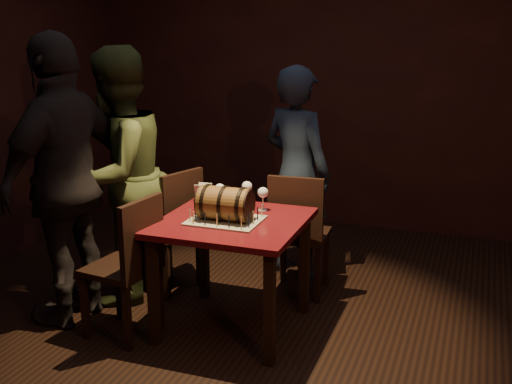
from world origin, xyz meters
TOP-DOWN VIEW (x-y plane):
  - room_shell at (0.00, 0.00)m, footprint 5.04×5.04m
  - pub_table at (-0.17, 0.05)m, footprint 0.90×0.90m
  - cake_board at (-0.20, 0.01)m, footprint 0.45×0.35m
  - barrel_cake at (-0.20, 0.01)m, footprint 0.39×0.23m
  - birthday_candles at (-0.20, 0.01)m, footprint 0.40×0.30m
  - wine_glass_left at (-0.36, 0.31)m, footprint 0.07×0.07m
  - wine_glass_mid at (-0.21, 0.43)m, footprint 0.07×0.07m
  - wine_glass_right at (-0.05, 0.31)m, footprint 0.07×0.07m
  - pint_of_ale at (-0.33, 0.24)m, footprint 0.07×0.07m
  - menu_card at (-0.51, 0.36)m, footprint 0.10×0.05m
  - chair_back at (0.09, 0.68)m, footprint 0.42×0.42m
  - chair_left_rear at (-0.81, 0.49)m, footprint 0.51×0.51m
  - chair_left_front at (-0.73, -0.28)m, footprint 0.45×0.45m
  - person_back at (-0.04, 1.09)m, footprint 0.71×0.60m
  - person_left_rear at (-1.12, 0.25)m, footprint 0.83×0.99m
  - person_left_front at (-1.25, -0.16)m, footprint 0.61×1.18m

SIDE VIEW (x-z plane):
  - chair_back at x=0.09m, z-range 0.06..0.99m
  - chair_left_rear at x=-0.81m, z-range 0.06..0.99m
  - chair_left_front at x=-0.73m, z-range 0.06..0.99m
  - pub_table at x=-0.17m, z-range 0.27..1.02m
  - cake_board at x=-0.20m, z-range 0.75..0.76m
  - birthday_candles at x=-0.20m, z-range 0.76..0.85m
  - menu_card at x=-0.51m, z-range 0.75..0.88m
  - pint_of_ale at x=-0.33m, z-range 0.75..0.90m
  - person_back at x=-0.04m, z-range 0.00..1.66m
  - wine_glass_mid at x=-0.21m, z-range 0.79..0.95m
  - wine_glass_left at x=-0.36m, z-range 0.79..0.95m
  - wine_glass_right at x=-0.05m, z-range 0.79..0.95m
  - barrel_cake at x=-0.20m, z-range 0.75..0.98m
  - person_left_rear at x=-1.12m, z-range 0.00..1.82m
  - person_left_front at x=-1.25m, z-range 0.00..1.93m
  - room_shell at x=0.00m, z-range 0.00..2.80m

